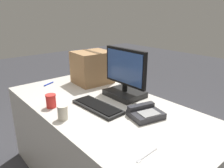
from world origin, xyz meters
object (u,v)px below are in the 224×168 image
at_px(keyboard, 97,106).
at_px(desk_phone, 145,113).
at_px(paper_cup_right, 62,112).
at_px(cardboard_box, 92,67).
at_px(spoon, 144,157).
at_px(monitor, 125,79).
at_px(paper_cup_left, 51,101).
at_px(pen_marker, 49,84).

relative_size(keyboard, desk_phone, 1.75).
xyz_separation_m(paper_cup_right, cardboard_box, (-0.51, 0.61, 0.11)).
bearing_deg(desk_phone, spoon, -35.59).
bearing_deg(monitor, paper_cup_left, -108.62).
bearing_deg(keyboard, pen_marker, 179.98).
bearing_deg(cardboard_box, pen_marker, -121.96).
bearing_deg(cardboard_box, paper_cup_right, -50.15).
height_order(paper_cup_left, pen_marker, paper_cup_left).
relative_size(monitor, cardboard_box, 1.21).
xyz_separation_m(spoon, pen_marker, (-1.37, 0.13, 0.00)).
bearing_deg(monitor, desk_phone, -22.89).
bearing_deg(paper_cup_right, pen_marker, 161.76).
height_order(desk_phone, paper_cup_right, paper_cup_right).
bearing_deg(cardboard_box, monitor, -0.89).
height_order(paper_cup_left, spoon, paper_cup_left).
height_order(monitor, paper_cup_left, monitor).
distance_m(monitor, desk_phone, 0.42).
height_order(keyboard, pen_marker, keyboard).
distance_m(monitor, cardboard_box, 0.48).
xyz_separation_m(desk_phone, cardboard_box, (-0.85, 0.16, 0.13)).
height_order(monitor, keyboard, monitor).
relative_size(keyboard, spoon, 2.67).
xyz_separation_m(paper_cup_right, pen_marker, (-0.74, 0.24, -0.04)).
bearing_deg(spoon, pen_marker, -98.70).
bearing_deg(keyboard, spoon, -18.40).
bearing_deg(paper_cup_left, cardboard_box, 115.82).
xyz_separation_m(keyboard, pen_marker, (-0.76, -0.04, -0.01)).
bearing_deg(paper_cup_right, paper_cup_left, 173.36).
bearing_deg(desk_phone, pen_marker, -155.46).
xyz_separation_m(monitor, cardboard_box, (-0.48, 0.01, 0.01)).
relative_size(monitor, pen_marker, 3.54).
distance_m(desk_phone, paper_cup_left, 0.71).
distance_m(paper_cup_right, cardboard_box, 0.81).
distance_m(keyboard, desk_phone, 0.37).
bearing_deg(keyboard, desk_phone, 24.52).
xyz_separation_m(desk_phone, paper_cup_left, (-0.57, -0.42, 0.02)).
xyz_separation_m(keyboard, spoon, (0.62, -0.17, -0.01)).
xyz_separation_m(keyboard, paper_cup_left, (-0.24, -0.26, 0.04)).
relative_size(paper_cup_right, spoon, 0.61).
distance_m(keyboard, cardboard_box, 0.64).
distance_m(keyboard, paper_cup_right, 0.28).
distance_m(desk_phone, pen_marker, 1.10).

